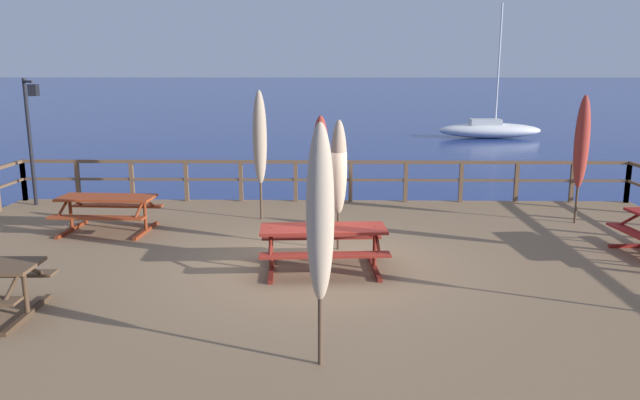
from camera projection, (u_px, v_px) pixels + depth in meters
ground_plane at (319, 296)px, 11.00m from camera, size 600.00×600.00×0.00m
wooden_deck at (319, 280)px, 10.94m from camera, size 16.16×10.89×0.61m
railing_waterside_far at (323, 174)px, 15.90m from camera, size 15.96×0.10×1.09m
picnic_table_mid_left at (107, 206)px, 12.97m from camera, size 2.06×1.50×0.78m
picnic_table_front_left at (323, 239)px, 10.45m from camera, size 2.24×1.54×0.78m
patio_umbrella_tall_mid_left at (260, 138)px, 13.77m from camera, size 0.32×0.32×2.96m
patio_umbrella_tall_mid_right at (321, 174)px, 10.19m from camera, size 0.32×0.32×2.67m
patio_umbrella_tall_back_right at (339, 168)px, 11.45m from camera, size 0.32×0.32×2.51m
patio_umbrella_short_mid at (320, 215)px, 6.81m from camera, size 0.32×0.32×2.86m
patio_umbrella_tall_front at (582, 143)px, 13.42m from camera, size 0.32×0.32×2.87m
lamp_post_hooked at (31, 123)px, 15.06m from camera, size 0.55×0.52×3.20m
sailboat_distant at (489, 129)px, 36.23m from camera, size 6.04×1.82×7.72m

